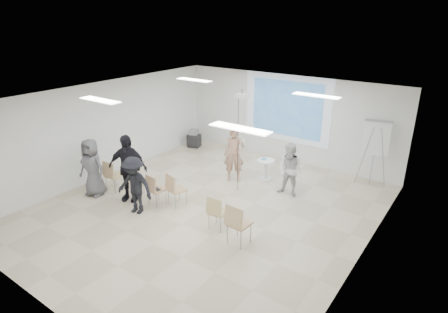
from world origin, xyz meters
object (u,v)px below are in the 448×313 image
Objects in this scene: chair_center at (174,187)px; av_cart at (194,139)px; pedestal_table at (266,168)px; chair_right_far at (237,221)px; player_right at (291,168)px; audience_outer at (92,164)px; audience_left at (127,163)px; chair_left_inner at (154,188)px; chair_right_inner at (217,210)px; chair_far_left at (112,174)px; chair_left_mid at (137,181)px; flipchart_easel at (376,138)px; audience_mid at (134,182)px; laptop at (157,188)px; player_left at (234,151)px.

av_cart is (-2.65, 3.98, -0.22)m from chair_center.
pedestal_table is 0.68× the size of chair_right_far.
player_right reaches higher than chair_right_far.
audience_outer is (-4.58, -3.21, 0.08)m from player_right.
pedestal_table is 0.31× the size of audience_left.
chair_right_inner is (2.09, 0.00, -0.01)m from chair_left_inner.
chair_center is (0.46, 0.29, 0.02)m from chair_left_inner.
audience_left is at bearing -163.96° from chair_left_inner.
chair_right_inner is at bearing -1.08° from chair_far_left.
chair_left_mid is at bearing 5.43° from chair_far_left.
flipchart_easel is at bearing 75.65° from chair_right_far.
audience_outer is at bearing -135.57° from chair_left_mid.
chair_right_far is (2.83, -0.25, 0.07)m from chair_left_inner.
chair_center is at bearing 9.25° from audience_outer.
audience_outer is at bearing 168.17° from audience_mid.
flipchart_easel is (1.70, 2.04, 0.65)m from player_right.
av_cart is at bearing 164.23° from pedestal_table.
player_right is at bearing 37.68° from audience_mid.
flipchart_easel is at bearing 50.04° from player_right.
audience_left is 1.07× the size of flipchart_easel.
chair_center is 0.49× the size of audience_outer.
chair_right_inner is at bearing -128.88° from flipchart_easel.
chair_right_far is at bearing 178.53° from laptop.
chair_left_mid is 1.02× the size of chair_right_inner.
laptop is at bearing 22.84° from chair_left_mid.
chair_left_mid is at bearing -126.11° from pedestal_table.
player_left is 3.51m from av_cart.
audience_outer is at bearing -159.65° from player_left.
audience_mid is 0.94× the size of audience_outer.
laptop is 0.19× the size of audience_mid.
flipchart_easel reaches higher than chair_far_left.
pedestal_table is 0.40× the size of player_right.
laptop is at bearing 4.02° from chair_far_left.
player_right reaches higher than av_cart.
audience_left reaches higher than chair_left_mid.
audience_mid is (-2.96, -0.31, 0.29)m from chair_right_far.
player_left is 4.15m from audience_outer.
laptop is (-2.68, -2.57, -0.38)m from player_right.
flipchart_easel reaches higher than pedestal_table.
pedestal_table is 3.67m from chair_right_far.
chair_far_left is 0.64m from audience_outer.
chair_right_far is (4.47, -0.16, 0.04)m from chair_far_left.
flipchart_easel is at bearing 28.34° from pedestal_table.
chair_left_mid is at bearing -177.69° from chair_left_inner.
flipchart_easel reaches higher than chair_center.
chair_right_far is 3.70m from audience_left.
chair_left_mid is 0.88× the size of chair_right_far.
audience_outer reaches higher than pedestal_table.
audience_left is (-2.43, -3.36, 0.71)m from pedestal_table.
pedestal_table is at bearing 153.63° from player_right.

